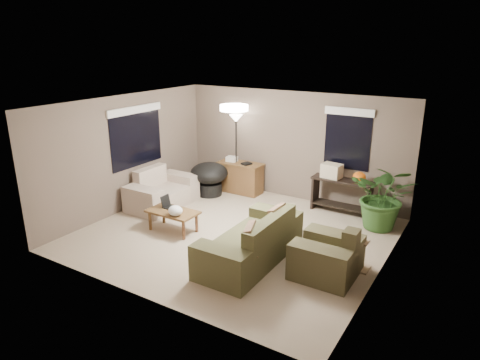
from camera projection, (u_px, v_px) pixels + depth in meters
The scene contains 20 objects.
room_shell at pixel (234, 173), 7.87m from camera, with size 5.50×5.50×5.50m.
main_sofa at pixel (253, 244), 7.20m from camera, with size 0.95×2.20×0.85m.
throw_pillows at pixel (267, 228), 6.96m from camera, with size 0.37×1.38×0.47m.
loveseat at pixel (161, 193), 9.62m from camera, with size 0.90×1.60×0.85m.
armchair at pixel (328, 257), 6.76m from camera, with size 0.95×1.00×0.85m.
coffee_table at pixel (173, 214), 8.31m from camera, with size 1.00×0.55×0.42m.
laptop at pixel (169, 205), 8.43m from camera, with size 0.36×0.25×0.24m.
plastic_bag at pixel (175, 211), 8.04m from camera, with size 0.28×0.25×0.20m, color white.
desk at pixel (240, 177), 10.46m from camera, with size 1.10×0.50×0.75m.
desk_papers at pixel (235, 160), 10.39m from camera, with size 0.70×0.29×0.12m.
console_table at pixel (341, 193), 9.20m from camera, with size 1.30×0.40×0.75m.
pumpkin at pixel (359, 177), 8.89m from camera, with size 0.27×0.27×0.22m, color orange.
cardboard_box at pixel (332, 171), 9.18m from camera, with size 0.40×0.30×0.30m, color beige.
papasan_chair at pixel (209, 176), 10.26m from camera, with size 1.19×1.19×0.80m.
floor_lamp at pixel (236, 128), 10.14m from camera, with size 0.32×0.32×1.91m.
ceiling_fixture at pixel (234, 108), 7.50m from camera, with size 0.50×0.50×0.10m, color white.
houseplant at pixel (384, 204), 8.36m from camera, with size 1.22×1.35×1.06m, color #2D5923.
cat_scratching_post at pixel (360, 257), 6.95m from camera, with size 0.32×0.32×0.50m.
window_left at pixel (136, 127), 9.30m from camera, with size 0.05×1.56×1.33m.
window_back at pixel (348, 129), 9.06m from camera, with size 1.06×0.05×1.33m.
Camera 1 is at (4.02, -6.36, 3.56)m, focal length 32.00 mm.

